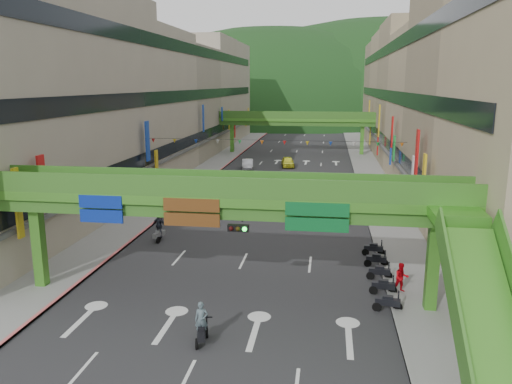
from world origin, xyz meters
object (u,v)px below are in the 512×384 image
(overpass_near, at_px, (239,212))
(scooter_rider_mid, at_px, (300,205))
(car_silver, at_px, (248,164))
(car_yellow, at_px, (288,162))
(scooter_rider_near, at_px, (202,324))
(pedestrian_red, at_px, (401,280))

(overpass_near, bearing_deg, scooter_rider_mid, 83.20)
(car_silver, height_order, car_yellow, car_yellow)
(scooter_rider_mid, bearing_deg, car_yellow, 96.87)
(overpass_near, distance_m, car_yellow, 45.98)
(car_yellow, bearing_deg, scooter_rider_mid, -91.68)
(scooter_rider_mid, bearing_deg, scooter_rider_near, -97.98)
(overpass_near, relative_size, car_yellow, 6.57)
(scooter_rider_near, relative_size, car_silver, 0.48)
(car_silver, distance_m, car_yellow, 6.04)
(overpass_near, distance_m, scooter_rider_near, 6.19)
(scooter_rider_near, xyz_separation_m, car_silver, (-5.54, 47.43, -0.24))
(overpass_near, relative_size, car_silver, 6.60)
(scooter_rider_near, distance_m, car_silver, 47.76)
(overpass_near, relative_size, pedestrian_red, 16.50)
(overpass_near, xyz_separation_m, car_yellow, (-1.14, 45.75, -4.48))
(scooter_rider_near, xyz_separation_m, car_yellow, (-0.14, 50.13, -0.21))
(scooter_rider_mid, height_order, car_yellow, scooter_rider_mid)
(car_yellow, bearing_deg, car_silver, -162.01)
(car_silver, xyz_separation_m, car_yellow, (5.41, 2.70, 0.03))
(car_silver, bearing_deg, overpass_near, -90.80)
(scooter_rider_near, relative_size, car_yellow, 0.47)
(car_yellow, xyz_separation_m, pedestrian_red, (10.00, -43.13, 0.12))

